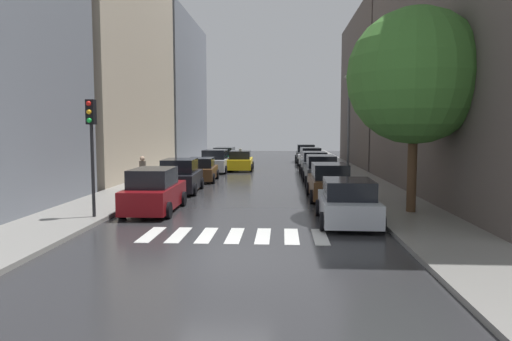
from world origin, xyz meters
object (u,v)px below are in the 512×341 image
Objects in this scene: parked_car_right_nearest at (348,203)px; traffic_light_left_corner at (91,132)px; lamp_post_right at (349,120)px; parked_car_left_second at (180,177)px; parked_car_right_second at (329,183)px; parked_car_left_fourth at (215,162)px; pedestrian_foreground at (143,171)px; parked_car_right_third at (321,170)px; parked_car_right_sixth at (306,154)px; parked_car_left_nearest at (154,192)px; parked_car_left_fifth at (225,157)px; parked_car_right_fourth at (314,164)px; parked_car_left_third at (201,170)px; street_tree_right at (415,77)px; taxi_midroad at (240,161)px; parked_car_right_fifth at (310,158)px.

traffic_light_left_corner is at bearing 91.43° from parked_car_right_nearest.
lamp_post_right is (11.00, 12.23, 0.64)m from traffic_light_left_corner.
parked_car_right_second is (7.72, -2.01, -0.03)m from parked_car_left_second.
pedestrian_foreground is at bearing 168.37° from parked_car_left_fourth.
traffic_light_left_corner is (-9.33, -12.18, 2.46)m from parked_car_right_third.
parked_car_left_second reaches higher than parked_car_right_nearest.
parked_car_right_sixth is (7.83, 22.97, 0.01)m from parked_car_left_second.
lamp_post_right reaches higher than parked_car_left_second.
parked_car_left_nearest reaches higher than parked_car_left_fifth.
parked_car_left_second is at bearing 79.13° from traffic_light_left_corner.
parked_car_right_fourth is at bearing -25.93° from parked_car_left_nearest.
parked_car_left_third is at bearing 82.57° from traffic_light_left_corner.
parked_car_left_fifth is 17.45m from pedestrian_foreground.
parked_car_right_nearest is 12.17m from parked_car_right_third.
taxi_midroad is at bearing 113.69° from street_tree_right.
parked_car_left_nearest is 0.93× the size of parked_car_right_third.
parked_car_left_nearest is 23.61m from parked_car_left_fifth.
parked_car_left_nearest is 3.57m from traffic_light_left_corner.
parked_car_right_fifth reaches higher than parked_car_right_nearest.
parked_car_left_third is 0.94× the size of parked_car_right_second.
parked_car_left_nearest is 0.99× the size of parked_car_left_fourth.
traffic_light_left_corner is (-3.54, -21.09, 2.52)m from taxi_midroad.
parked_car_left_third is 0.92× the size of parked_car_right_sixth.
parked_car_right_fourth is at bearing -97.76° from parked_car_left_fourth.
traffic_light_left_corner is at bearing 121.89° from parked_car_right_second.
parked_car_left_fourth reaches higher than parked_car_right_third.
pedestrian_foreground is (-9.96, 8.24, 0.32)m from parked_car_right_nearest.
parked_car_left_second is 12.96m from street_tree_right.
parked_car_left_second reaches higher than parked_car_right_third.
parked_car_right_fourth is 14.20m from pedestrian_foreground.
traffic_light_left_corner is at bearing 163.96° from parked_car_right_sixth.
parked_car_right_fourth is (7.63, -1.10, -0.04)m from parked_car_left_fourth.
parked_car_left_fifth is 4.82m from taxi_midroad.
parked_car_left_second is 0.96× the size of taxi_midroad.
parked_car_right_second is 6.72m from street_tree_right.
parked_car_right_sixth is (0.11, 24.98, 0.03)m from parked_car_right_second.
parked_car_right_second is 0.93× the size of parked_car_right_fourth.
pedestrian_foreground is at bearing 173.48° from parked_car_left_fifth.
taxi_midroad is 12.00m from lamp_post_right.
parked_car_right_third is 0.98× the size of parked_car_right_fifth.
parked_car_left_nearest is 0.99× the size of parked_car_right_sixth.
parked_car_right_fifth is (7.73, 5.60, -0.02)m from parked_car_left_fourth.
parked_car_right_sixth is at bearing 1.27° from parked_car_right_nearest.
parked_car_right_second is 11.20m from traffic_light_left_corner.
parked_car_left_nearest is at bearing 179.20° from street_tree_right.
lamp_post_right is at bearing -143.76° from parked_car_left_fifth.
pedestrian_foreground reaches higher than parked_car_left_second.
lamp_post_right reaches higher than parked_car_right_fifth.
parked_car_left_second reaches higher than parked_car_right_fifth.
parked_car_left_fifth is 26.63m from parked_car_right_nearest.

